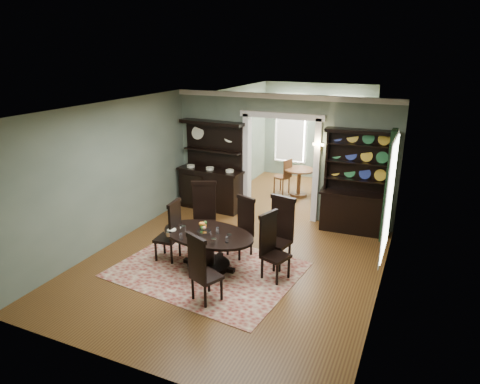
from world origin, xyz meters
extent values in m
cube|color=brown|center=(0.00, 0.00, -0.01)|extent=(5.50, 6.00, 0.01)
cube|color=silver|center=(0.00, 0.00, 3.00)|extent=(5.50, 6.00, 0.01)
cube|color=gray|center=(-2.75, 0.00, 1.50)|extent=(0.01, 6.00, 3.00)
cube|color=gray|center=(2.75, 0.00, 1.50)|extent=(0.01, 6.00, 3.00)
cube|color=gray|center=(0.00, -3.00, 1.50)|extent=(5.50, 0.01, 3.00)
cube|color=gray|center=(-1.83, 3.00, 1.50)|extent=(1.85, 0.01, 3.00)
cube|color=gray|center=(1.83, 3.00, 1.50)|extent=(1.85, 0.01, 3.00)
cube|color=gray|center=(0.00, 3.00, 2.75)|extent=(1.80, 0.01, 0.50)
cube|color=white|center=(0.00, 2.95, 2.94)|extent=(5.50, 0.10, 0.12)
cube|color=brown|center=(0.00, 4.75, -0.01)|extent=(3.50, 3.50, 0.01)
cube|color=silver|center=(0.00, 4.75, 3.00)|extent=(3.50, 3.50, 0.01)
cube|color=gray|center=(-1.75, 4.75, 1.50)|extent=(0.01, 3.50, 3.00)
cube|color=gray|center=(1.75, 4.75, 1.50)|extent=(0.01, 3.50, 3.00)
cube|color=gray|center=(0.00, 6.50, 1.50)|extent=(3.50, 0.01, 3.00)
cube|color=white|center=(-0.85, 6.45, 1.55)|extent=(1.05, 0.06, 2.20)
cube|color=white|center=(0.85, 6.45, 1.55)|extent=(1.05, 0.06, 2.20)
cube|color=white|center=(-0.90, 3.00, 1.25)|extent=(0.14, 0.25, 2.50)
cube|color=white|center=(0.90, 3.00, 1.25)|extent=(0.14, 0.25, 2.50)
cube|color=white|center=(0.00, 3.00, 2.50)|extent=(2.08, 0.25, 0.14)
cube|color=white|center=(2.74, 0.60, 1.60)|extent=(0.02, 1.10, 2.00)
cube|color=white|center=(2.73, 0.60, 1.60)|extent=(0.01, 1.22, 2.12)
cube|color=#16321A|center=(2.65, 1.28, 1.60)|extent=(0.10, 0.35, 2.10)
cube|color=#B77F30|center=(0.95, 2.92, 1.85)|extent=(0.08, 0.05, 0.18)
sphere|color=#FFD88C|center=(0.85, 2.77, 1.93)|extent=(0.07, 0.07, 0.07)
sphere|color=#FFD88C|center=(1.05, 2.77, 1.93)|extent=(0.07, 0.07, 0.07)
cube|color=maroon|center=(-0.32, -0.28, 0.01)|extent=(3.55, 2.86, 0.01)
ellipsoid|color=black|center=(-0.33, -0.20, 0.70)|extent=(1.94, 1.33, 0.05)
cylinder|color=black|center=(-0.33, -0.20, 0.67)|extent=(1.86, 1.86, 0.03)
cylinder|color=black|center=(-0.33, -0.20, 0.37)|extent=(0.23, 0.23, 0.64)
cylinder|color=black|center=(-0.33, -0.20, 0.05)|extent=(0.81, 0.81, 0.10)
cylinder|color=white|center=(-0.40, -0.22, 0.75)|extent=(0.27, 0.27, 0.05)
cube|color=black|center=(-0.88, 0.65, 0.48)|extent=(0.63, 0.62, 0.06)
cube|color=black|center=(-0.96, 0.84, 0.91)|extent=(0.46, 0.25, 0.82)
cube|color=black|center=(-0.96, 0.84, 1.33)|extent=(0.51, 0.28, 0.08)
cylinder|color=black|center=(-0.97, 0.40, 0.24)|extent=(0.05, 0.05, 0.48)
cylinder|color=black|center=(-0.63, 0.55, 0.24)|extent=(0.05, 0.05, 0.48)
cylinder|color=black|center=(-1.13, 0.74, 0.24)|extent=(0.05, 0.05, 0.48)
cylinder|color=black|center=(-0.78, 0.90, 0.24)|extent=(0.05, 0.05, 0.48)
cube|color=black|center=(-0.01, 0.53, 0.43)|extent=(0.55, 0.54, 0.06)
cube|color=black|center=(0.06, 0.70, 0.80)|extent=(0.42, 0.20, 0.73)
cube|color=black|center=(0.06, 0.70, 1.18)|extent=(0.46, 0.23, 0.07)
cylinder|color=black|center=(-0.22, 0.43, 0.22)|extent=(0.05, 0.05, 0.43)
cylinder|color=black|center=(0.09, 0.31, 0.22)|extent=(0.05, 0.05, 0.43)
cylinder|color=black|center=(-0.10, 0.74, 0.22)|extent=(0.05, 0.05, 0.43)
cylinder|color=black|center=(0.21, 0.63, 0.22)|extent=(0.05, 0.05, 0.43)
cube|color=black|center=(0.81, 0.43, 0.48)|extent=(0.56, 0.55, 0.06)
cube|color=black|center=(0.86, 0.63, 0.90)|extent=(0.48, 0.15, 0.82)
cube|color=black|center=(0.86, 0.63, 1.32)|extent=(0.53, 0.18, 0.08)
cylinder|color=black|center=(0.59, 0.28, 0.24)|extent=(0.05, 0.05, 0.48)
cylinder|color=black|center=(0.96, 0.20, 0.24)|extent=(0.05, 0.05, 0.48)
cylinder|color=black|center=(0.67, 0.65, 0.24)|extent=(0.05, 0.05, 0.48)
cylinder|color=black|center=(1.04, 0.57, 0.24)|extent=(0.05, 0.05, 0.48)
cube|color=black|center=(-1.24, -0.20, 0.44)|extent=(0.46, 0.48, 0.06)
cube|color=black|center=(-1.05, -0.18, 0.82)|extent=(0.09, 0.44, 0.75)
cube|color=black|center=(-1.05, -0.18, 1.21)|extent=(0.11, 0.48, 0.08)
cylinder|color=black|center=(-1.43, -0.04, 0.22)|extent=(0.05, 0.05, 0.44)
cylinder|color=black|center=(-1.40, -0.39, 0.22)|extent=(0.05, 0.05, 0.44)
cylinder|color=black|center=(-1.08, -0.01, 0.22)|extent=(0.05, 0.05, 0.44)
cylinder|color=black|center=(-1.05, -0.36, 0.22)|extent=(0.05, 0.05, 0.44)
cube|color=black|center=(0.97, -0.05, 0.44)|extent=(0.54, 0.55, 0.06)
cube|color=black|center=(0.79, 0.01, 0.82)|extent=(0.19, 0.43, 0.75)
cube|color=black|center=(0.79, 0.01, 1.21)|extent=(0.22, 0.47, 0.08)
cylinder|color=black|center=(1.08, -0.27, 0.22)|extent=(0.05, 0.05, 0.44)
cylinder|color=black|center=(1.19, 0.06, 0.22)|extent=(0.05, 0.05, 0.44)
cylinder|color=black|center=(0.75, -0.16, 0.22)|extent=(0.05, 0.05, 0.44)
cylinder|color=black|center=(0.86, 0.17, 0.22)|extent=(0.05, 0.05, 0.44)
cube|color=black|center=(0.17, -1.18, 0.43)|extent=(0.56, 0.55, 0.06)
cube|color=black|center=(0.09, -1.35, 0.81)|extent=(0.41, 0.22, 0.73)
cube|color=black|center=(0.09, -1.35, 1.19)|extent=(0.46, 0.25, 0.08)
cylinder|color=black|center=(0.39, -1.09, 0.22)|extent=(0.05, 0.05, 0.43)
cylinder|color=black|center=(0.08, -0.95, 0.22)|extent=(0.05, 0.05, 0.43)
cylinder|color=black|center=(0.25, -1.40, 0.22)|extent=(0.05, 0.05, 0.43)
cylinder|color=black|center=(-0.06, -1.26, 0.22)|extent=(0.05, 0.05, 0.43)
cube|color=black|center=(-1.78, 2.69, 0.51)|extent=(1.66, 0.67, 1.02)
cube|color=black|center=(-1.78, 2.69, 1.04)|extent=(1.77, 0.72, 0.05)
cube|color=black|center=(-1.78, 2.92, 1.65)|extent=(1.63, 0.19, 1.20)
cube|color=black|center=(-1.78, 2.82, 1.53)|extent=(1.59, 0.39, 0.04)
cube|color=black|center=(-1.78, 2.80, 2.24)|extent=(1.75, 0.47, 0.08)
cube|color=black|center=(1.85, 2.70, 0.45)|extent=(1.42, 0.57, 0.90)
cube|color=black|center=(1.85, 2.70, 0.91)|extent=(1.52, 0.62, 0.04)
cube|color=black|center=(1.85, 2.90, 1.60)|extent=(1.40, 0.13, 1.36)
cube|color=black|center=(1.17, 2.80, 1.60)|extent=(0.06, 0.26, 1.40)
cube|color=black|center=(2.53, 2.80, 1.60)|extent=(0.06, 0.26, 1.40)
cube|color=black|center=(1.85, 2.78, 2.30)|extent=(1.51, 0.39, 0.08)
cube|color=black|center=(1.85, 2.80, 1.20)|extent=(1.41, 0.33, 0.03)
cube|color=black|center=(1.85, 2.80, 1.60)|extent=(1.41, 0.33, 0.03)
cube|color=black|center=(1.85, 2.80, 2.00)|extent=(1.41, 0.33, 0.03)
cylinder|color=#573419|center=(0.02, 4.61, 0.76)|extent=(0.84, 0.84, 0.04)
cylinder|color=#573419|center=(0.02, 4.61, 0.39)|extent=(0.11, 0.11, 0.74)
cylinder|color=#573419|center=(0.02, 4.61, 0.03)|extent=(0.46, 0.46, 0.06)
cylinder|color=#573419|center=(-0.49, 4.60, 0.49)|extent=(0.43, 0.43, 0.04)
cube|color=#573419|center=(-0.30, 4.55, 0.76)|extent=(0.15, 0.38, 0.54)
cylinder|color=#573419|center=(-0.59, 4.79, 0.24)|extent=(0.04, 0.04, 0.49)
cylinder|color=#573419|center=(-0.68, 4.51, 0.24)|extent=(0.04, 0.04, 0.49)
cylinder|color=#573419|center=(-0.30, 4.70, 0.24)|extent=(0.04, 0.04, 0.49)
cylinder|color=#573419|center=(-0.39, 4.41, 0.24)|extent=(0.04, 0.04, 0.49)
cylinder|color=#573419|center=(0.65, 4.61, 0.49)|extent=(0.43, 0.43, 0.04)
cube|color=#573419|center=(0.46, 4.59, 0.76)|extent=(0.09, 0.39, 0.54)
cylinder|color=#573419|center=(0.82, 4.48, 0.24)|extent=(0.04, 0.04, 0.49)
cylinder|color=#573419|center=(0.78, 4.78, 0.24)|extent=(0.04, 0.04, 0.49)
cylinder|color=#573419|center=(0.52, 4.44, 0.24)|extent=(0.04, 0.04, 0.49)
cylinder|color=#573419|center=(0.48, 4.74, 0.24)|extent=(0.04, 0.04, 0.49)
camera|label=1|loc=(3.19, -6.63, 4.01)|focal=32.00mm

